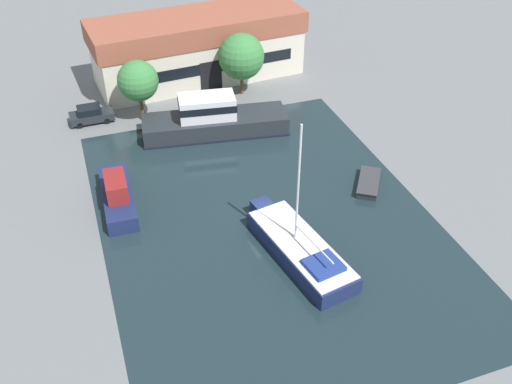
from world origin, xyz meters
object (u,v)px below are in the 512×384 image
Objects in this scene: quay_tree_by_water at (138,81)px; sailboat_moored at (299,248)px; parked_car at (91,114)px; warehouse_building at (198,47)px; motor_cruiser at (213,120)px; cabin_boat at (117,195)px; quay_tree_near_building at (241,57)px; small_dinghy at (369,183)px.

sailboat_moored reaches higher than quay_tree_by_water.
warehouse_building is at bearing 115.97° from parked_car.
warehouse_building is 3.81× the size of quay_tree_by_water.
warehouse_building reaches higher than quay_tree_by_water.
parked_car is at bearing 105.50° from sailboat_moored.
motor_cruiser is 13.18m from cabin_boat.
quay_tree_near_building is 0.58× the size of sailboat_moored.
quay_tree_by_water is (-7.83, -7.52, 0.61)m from warehouse_building.
warehouse_building is 2.08× the size of sailboat_moored.
motor_cruiser is 1.80× the size of cabin_boat.
quay_tree_near_building is 0.47× the size of motor_cruiser.
cabin_boat is (0.52, -14.21, 0.17)m from parked_car.
parked_car is at bearing 166.81° from quay_tree_by_water.
warehouse_building reaches higher than small_dinghy.
quay_tree_by_water is at bearing 59.83° from motor_cruiser.
parked_car is 0.30× the size of motor_cruiser.
warehouse_building is 5.43× the size of small_dinghy.
parked_car is 12.23m from motor_cruiser.
small_dinghy is (15.69, -17.42, -3.84)m from quay_tree_by_water.
sailboat_moored is (-0.85, -30.79, -2.82)m from warehouse_building.
small_dinghy is at bearing -133.79° from motor_cruiser.
warehouse_building is 24.03m from cabin_boat.
cabin_boat is (-11.26, 10.19, 0.28)m from sailboat_moored.
parked_car is 14.22m from cabin_boat.
quay_tree_near_building reaches higher than cabin_boat.
quay_tree_by_water reaches higher than cabin_boat.
quay_tree_by_water is 5.95m from parked_car.
sailboat_moored is 10.51m from small_dinghy.
sailboat_moored reaches higher than cabin_boat.
small_dinghy is 0.55× the size of cabin_boat.
warehouse_building is at bearing 61.68° from cabin_boat.
parked_car is 0.54× the size of cabin_boat.
quay_tree_by_water is at bearing -169.22° from quay_tree_near_building.
quay_tree_by_water is 0.54× the size of sailboat_moored.
quay_tree_by_water is 1.42× the size of small_dinghy.
quay_tree_near_building is (3.18, -5.42, 0.64)m from warehouse_building.
quay_tree_near_building is 0.84× the size of cabin_boat.
cabin_boat is (-4.28, -13.09, -3.15)m from quay_tree_by_water.
quay_tree_by_water is 24.54m from sailboat_moored.
quay_tree_by_water is (-11.01, -2.10, -0.02)m from quay_tree_near_building.
motor_cruiser is (10.71, -5.86, 0.55)m from parked_car.
quay_tree_near_building is 16.19m from parked_car.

